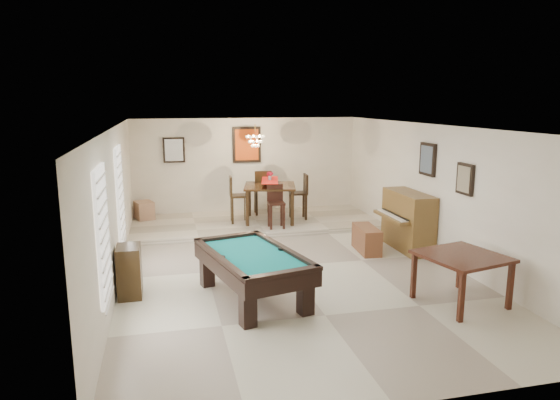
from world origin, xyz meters
name	(u,v)px	position (x,y,z in m)	size (l,w,h in m)	color
ground_plane	(287,267)	(0.00, 0.00, -0.01)	(6.00, 9.00, 0.02)	beige
wall_back	(247,167)	(0.00, 4.50, 1.30)	(6.00, 0.04, 2.60)	silver
wall_front	(401,286)	(0.00, -4.50, 1.30)	(6.00, 0.04, 2.60)	silver
wall_left	(116,206)	(-3.00, 0.00, 1.30)	(0.04, 9.00, 2.60)	silver
wall_right	(436,191)	(3.00, 0.00, 1.30)	(0.04, 9.00, 2.60)	silver
ceiling	(288,126)	(0.00, 0.00, 2.60)	(6.00, 9.00, 0.04)	white
dining_step	(256,223)	(0.00, 3.25, 0.06)	(6.00, 2.50, 0.12)	beige
window_left_front	(103,233)	(-2.97, -2.20, 1.40)	(0.06, 1.00, 1.70)	white
window_left_rear	(120,194)	(-2.97, 0.60, 1.40)	(0.06, 1.00, 1.70)	white
pool_table	(253,277)	(-0.91, -1.39, 0.36)	(1.18, 2.18, 0.73)	black
square_table	(461,279)	(2.14, -2.30, 0.39)	(1.12, 1.12, 0.78)	#34160D
upright_piano	(402,221)	(2.58, 0.53, 0.60)	(0.81, 1.44, 1.20)	brown
piano_bench	(367,239)	(1.81, 0.53, 0.26)	(0.36, 0.93, 0.52)	brown
apothecary_chest	(129,271)	(-2.78, -0.83, 0.41)	(0.36, 0.54, 0.82)	black
dining_table	(270,201)	(0.34, 3.13, 0.63)	(1.23, 1.23, 1.01)	black
flower_vase	(270,176)	(0.34, 3.13, 1.24)	(0.13, 0.13, 0.22)	#A80E24
dining_chair_south	(276,207)	(0.34, 2.40, 0.63)	(0.38, 0.38, 1.02)	black
dining_chair_north	(262,192)	(0.31, 3.91, 0.70)	(0.43, 0.43, 1.17)	black
dining_chair_west	(239,199)	(-0.43, 3.14, 0.69)	(0.42, 0.42, 1.14)	black
dining_chair_east	(298,197)	(1.08, 3.17, 0.69)	(0.42, 0.42, 1.13)	black
corner_bench	(144,210)	(-2.70, 4.04, 0.34)	(0.40, 0.50, 0.45)	tan
chandelier	(255,137)	(0.00, 3.20, 2.20)	(0.44, 0.44, 0.60)	#FFE5B2
back_painting	(247,145)	(0.00, 4.46, 1.90)	(0.75, 0.06, 0.95)	#D84C14
back_mirror	(174,150)	(-1.90, 4.46, 1.80)	(0.55, 0.06, 0.65)	white
right_picture_upper	(428,159)	(2.96, 0.30, 1.90)	(0.06, 0.55, 0.65)	slate
right_picture_lower	(465,179)	(2.96, -1.00, 1.70)	(0.06, 0.45, 0.55)	gray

